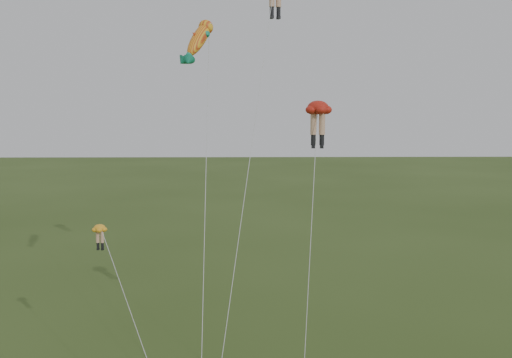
{
  "coord_description": "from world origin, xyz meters",
  "views": [
    {
      "loc": [
        0.76,
        -25.23,
        14.96
      ],
      "look_at": [
        1.34,
        6.0,
        11.07
      ],
      "focal_mm": 40.0,
      "sensor_mm": 36.0,
      "label": 1
    }
  ],
  "objects": [
    {
      "name": "legs_kite_red_mid",
      "position": [
        4.22,
        2.15,
        14.54
      ],
      "size": [
        1.92,
        4.66,
        15.33
      ],
      "rotation": [
        0.0,
        0.0,
        -0.09
      ],
      "color": "#B51F12",
      "rests_on": "ground"
    },
    {
      "name": "legs_kite_yellow",
      "position": [
        -6.44,
        3.41,
        8.0
      ],
      "size": [
        5.7,
        8.05,
        8.98
      ],
      "rotation": [
        0.0,
        0.0,
        -0.15
      ],
      "color": "#F6A41F",
      "rests_on": "ground"
    },
    {
      "name": "fish_kite",
      "position": [
        -1.85,
        7.91,
        18.79
      ],
      "size": [
        2.21,
        11.09,
        20.27
      ],
      "rotation": [
        0.85,
        0.0,
        -0.63
      ],
      "color": "yellow",
      "rests_on": "ground"
    }
  ]
}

